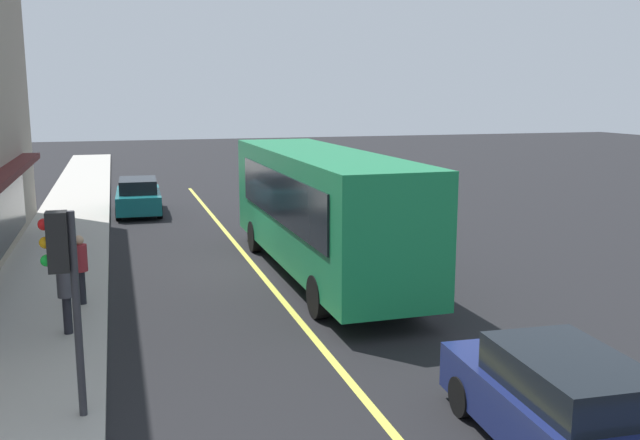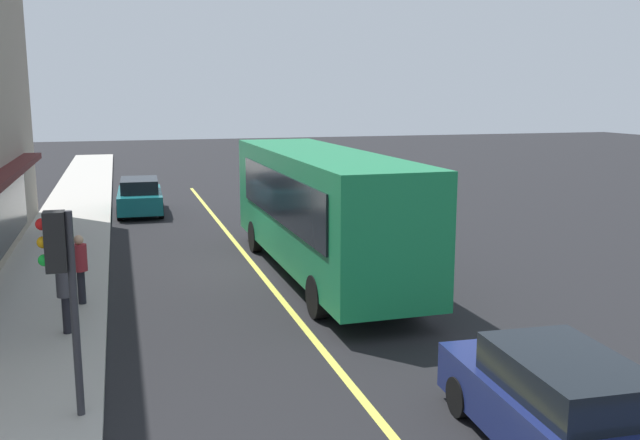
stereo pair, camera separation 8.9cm
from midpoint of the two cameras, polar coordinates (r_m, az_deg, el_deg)
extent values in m
plane|color=black|center=(20.55, -5.33, -3.85)|extent=(120.00, 120.00, 0.00)
cube|color=#B2ADA3|center=(20.27, -21.14, -4.50)|extent=(80.00, 2.92, 0.15)
cube|color=#D8D14C|center=(20.55, -5.33, -3.83)|extent=(36.00, 0.16, 0.01)
cube|color=#197F47|center=(18.99, 0.15, 1.19)|extent=(11.02, 2.59, 3.00)
cube|color=black|center=(24.16, -3.64, 4.00)|extent=(0.14, 2.10, 1.80)
cube|color=black|center=(18.32, -3.38, 1.97)|extent=(8.80, 0.13, 1.32)
cube|color=black|center=(19.07, 4.07, 2.29)|extent=(8.80, 0.13, 1.32)
cube|color=#0CF259|center=(24.15, -3.70, 6.12)|extent=(0.10, 1.90, 0.36)
cube|color=#2D2D33|center=(24.49, -3.65, 0.28)|extent=(0.18, 2.40, 0.40)
cylinder|color=black|center=(22.35, -5.27, -1.37)|extent=(1.00, 0.31, 1.00)
cylinder|color=black|center=(22.90, 0.28, -1.04)|extent=(1.00, 0.31, 1.00)
cylinder|color=black|center=(15.72, -0.04, -6.38)|extent=(1.00, 0.31, 1.00)
cylinder|color=black|center=(16.49, 7.54, -5.67)|extent=(1.00, 0.31, 1.00)
cylinder|color=#2D2D33|center=(11.08, -19.45, -7.47)|extent=(0.12, 0.12, 3.20)
cube|color=black|center=(10.81, -20.88, -1.69)|extent=(0.30, 0.30, 0.90)
sphere|color=red|center=(10.77, -21.87, -0.33)|extent=(0.18, 0.18, 0.18)
sphere|color=orange|center=(10.82, -21.77, -1.73)|extent=(0.18, 0.18, 0.18)
sphere|color=green|center=(10.88, -21.68, -3.12)|extent=(0.18, 0.18, 0.18)
cube|color=navy|center=(10.58, 19.35, -15.04)|extent=(4.39, 2.04, 0.75)
cube|color=black|center=(10.21, 20.03, -12.05)|extent=(2.49, 1.64, 0.55)
cylinder|color=black|center=(11.45, 11.77, -14.16)|extent=(0.65, 0.26, 0.64)
cylinder|color=black|center=(12.19, 18.97, -12.96)|extent=(0.65, 0.26, 0.64)
cube|color=#14666B|center=(30.37, -14.62, 1.63)|extent=(4.35, 1.93, 0.75)
cube|color=black|center=(30.13, -14.68, 2.81)|extent=(2.45, 1.58, 0.55)
cylinder|color=black|center=(31.83, -16.09, 1.45)|extent=(0.65, 0.24, 0.64)
cylinder|color=black|center=(31.82, -13.13, 1.58)|extent=(0.65, 0.24, 0.64)
cylinder|color=black|center=(29.02, -16.20, 0.61)|extent=(0.65, 0.24, 0.64)
cylinder|color=black|center=(29.02, -12.97, 0.76)|extent=(0.65, 0.24, 0.64)
cylinder|color=black|center=(17.23, -19.03, -5.29)|extent=(0.18, 0.18, 0.80)
cylinder|color=maroon|center=(17.05, -19.17, -2.97)|extent=(0.34, 0.34, 0.63)
sphere|color=tan|center=(16.97, -19.25, -1.56)|extent=(0.22, 0.22, 0.22)
cylinder|color=black|center=(15.25, -20.10, -7.39)|extent=(0.18, 0.18, 0.79)
cylinder|color=#3F3F47|center=(15.06, -20.27, -4.82)|extent=(0.34, 0.34, 0.62)
sphere|color=tan|center=(14.96, -20.37, -3.26)|extent=(0.22, 0.22, 0.22)
camera|label=1|loc=(0.04, -89.87, 0.02)|focal=38.59mm
camera|label=2|loc=(0.04, 90.13, -0.02)|focal=38.59mm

